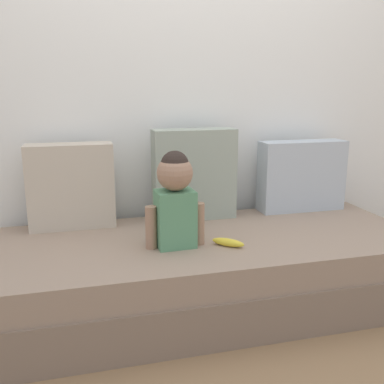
% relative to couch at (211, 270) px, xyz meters
% --- Properties ---
extents(ground_plane, '(12.00, 12.00, 0.00)m').
position_rel_couch_xyz_m(ground_plane, '(0.00, 0.00, -0.19)').
color(ground_plane, '#93704C').
extents(back_wall, '(5.48, 0.10, 2.36)m').
position_rel_couch_xyz_m(back_wall, '(0.00, 0.59, 0.99)').
color(back_wall, white).
rests_on(back_wall, ground).
extents(couch, '(2.28, 0.92, 0.38)m').
position_rel_couch_xyz_m(couch, '(0.00, 0.00, 0.00)').
color(couch, '#826C5B').
rests_on(couch, ground).
extents(throw_pillow_left, '(0.47, 0.16, 0.47)m').
position_rel_couch_xyz_m(throw_pillow_left, '(-0.71, 0.36, 0.43)').
color(throw_pillow_left, '#C1B29E').
rests_on(throw_pillow_left, couch).
extents(throw_pillow_center, '(0.49, 0.16, 0.53)m').
position_rel_couch_xyz_m(throw_pillow_center, '(0.00, 0.36, 0.46)').
color(throw_pillow_center, '#99A393').
rests_on(throw_pillow_center, couch).
extents(throw_pillow_right, '(0.55, 0.16, 0.44)m').
position_rel_couch_xyz_m(throw_pillow_right, '(0.71, 0.36, 0.41)').
color(throw_pillow_right, '#B2BCC6').
rests_on(throw_pillow_right, couch).
extents(toddler, '(0.30, 0.18, 0.48)m').
position_rel_couch_xyz_m(toddler, '(-0.22, -0.09, 0.45)').
color(toddler, '#568E66').
rests_on(toddler, couch).
extents(banana, '(0.16, 0.15, 0.04)m').
position_rel_couch_xyz_m(banana, '(0.04, -0.16, 0.21)').
color(banana, yellow).
rests_on(banana, couch).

